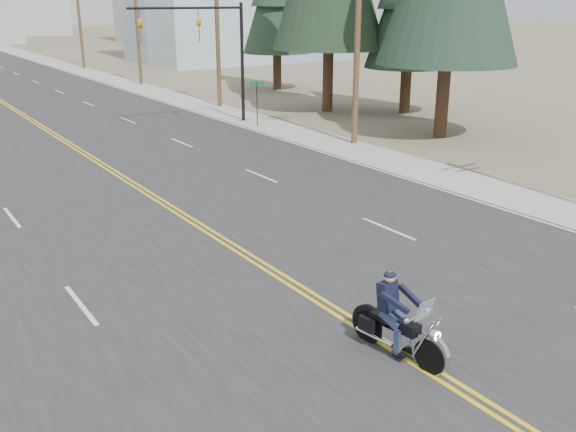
# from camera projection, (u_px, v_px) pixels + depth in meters

# --- Properties ---
(sidewalk_right) EXTENTS (3.00, 200.00, 0.01)m
(sidewalk_right) POSITION_uv_depth(u_px,v_px,m) (75.00, 69.00, 70.14)
(sidewalk_right) COLOR #A5A5A0
(sidewalk_right) RESTS_ON ground
(traffic_mast_right) EXTENTS (7.10, 0.26, 7.00)m
(traffic_mast_right) POSITION_uv_depth(u_px,v_px,m) (211.00, 40.00, 37.22)
(traffic_mast_right) COLOR black
(traffic_mast_right) RESTS_ON ground
(street_sign) EXTENTS (0.90, 0.06, 2.62)m
(street_sign) POSITION_uv_depth(u_px,v_px,m) (257.00, 96.00, 37.59)
(street_sign) COLOR black
(street_sign) RESTS_ON ground
(utility_pole_b) EXTENTS (2.20, 0.30, 11.50)m
(utility_pole_b) POSITION_uv_depth(u_px,v_px,m) (358.00, 24.00, 31.61)
(utility_pole_b) COLOR brown
(utility_pole_b) RESTS_ON ground
(utility_pole_c) EXTENTS (2.20, 0.30, 11.00)m
(utility_pole_c) POSITION_uv_depth(u_px,v_px,m) (217.00, 22.00, 43.55)
(utility_pole_c) COLOR brown
(utility_pole_c) RESTS_ON ground
(utility_pole_d) EXTENTS (2.20, 0.30, 11.50)m
(utility_pole_d) POSITION_uv_depth(u_px,v_px,m) (136.00, 14.00, 55.32)
(utility_pole_d) COLOR brown
(utility_pole_d) RESTS_ON ground
(utility_pole_e) EXTENTS (2.20, 0.30, 11.00)m
(utility_pole_e) POSITION_uv_depth(u_px,v_px,m) (79.00, 14.00, 68.84)
(utility_pole_e) COLOR brown
(utility_pole_e) RESTS_ON ground
(haze_bldg_e) EXTENTS (14.00, 14.00, 12.00)m
(haze_bldg_e) POSITION_uv_depth(u_px,v_px,m) (28.00, 6.00, 138.53)
(haze_bldg_e) COLOR #B7BCC6
(haze_bldg_e) RESTS_ON ground
(motorcyclist) EXTENTS (1.30, 2.45, 1.83)m
(motorcyclist) POSITION_uv_depth(u_px,v_px,m) (399.00, 317.00, 13.18)
(motorcyclist) COLOR black
(motorcyclist) RESTS_ON ground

